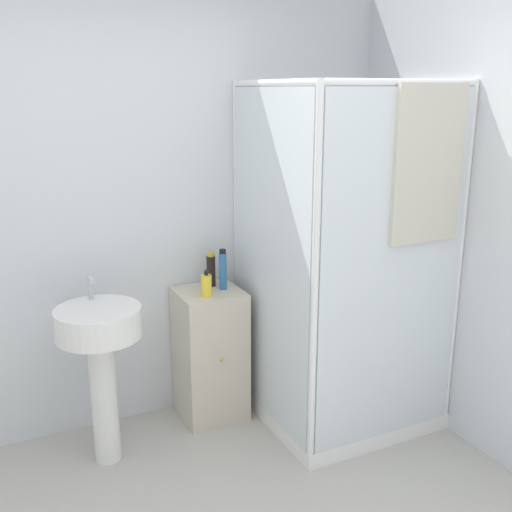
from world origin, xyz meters
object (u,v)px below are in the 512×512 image
object	(u,v)px
soap_dispenser	(206,285)
shampoo_bottle_tall_black	(211,270)
sink	(100,348)
shampoo_bottle_blue	(223,270)

from	to	relation	value
soap_dispenser	shampoo_bottle_tall_black	size ratio (longest dim) A/B	0.76
sink	shampoo_bottle_tall_black	bearing A→B (deg)	20.52
soap_dispenser	shampoo_bottle_blue	xyz separation A→B (m)	(0.13, 0.07, 0.05)
sink	shampoo_bottle_tall_black	world-z (taller)	shampoo_bottle_tall_black
soap_dispenser	shampoo_bottle_tall_black	distance (m)	0.19
sink	soap_dispenser	xyz separation A→B (m)	(0.63, 0.11, 0.21)
soap_dispenser	shampoo_bottle_tall_black	world-z (taller)	shampoo_bottle_tall_black
soap_dispenser	shampoo_bottle_tall_black	bearing A→B (deg)	60.01
soap_dispenser	shampoo_bottle_blue	world-z (taller)	shampoo_bottle_blue
sink	shampoo_bottle_blue	xyz separation A→B (m)	(0.76, 0.18, 0.27)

